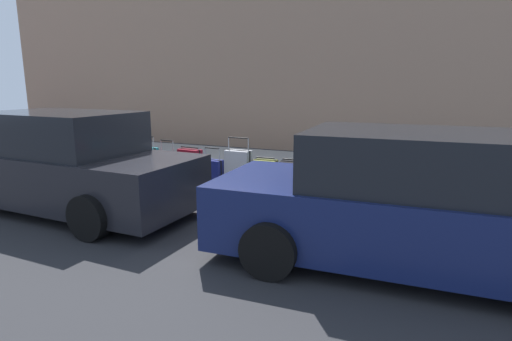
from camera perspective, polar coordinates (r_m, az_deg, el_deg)
name	(u,v)px	position (r m, az deg, el deg)	size (l,w,h in m)	color
ground_plane	(190,197)	(7.90, -9.09, -3.63)	(40.00, 40.00, 0.00)	#28282B
sidewalk_curb	(247,169)	(10.01, -1.32, 0.22)	(18.00, 5.00, 0.14)	gray
suitcase_navy_0	(413,190)	(7.08, 20.83, -2.52)	(0.42, 0.27, 0.63)	navy
suitcase_maroon_1	(379,187)	(7.00, 16.64, -2.21)	(0.42, 0.26, 0.68)	maroon
suitcase_red_2	(346,185)	(7.10, 12.35, -2.00)	(0.47, 0.22, 0.88)	red
suitcase_teal_3	(317,180)	(7.22, 8.41, -1.28)	(0.38, 0.24, 0.96)	#0F606B
suitcase_black_4	(292,178)	(7.44, 4.97, -1.01)	(0.43, 0.27, 0.65)	black
suitcase_olive_5	(265,175)	(7.63, 1.31, -0.69)	(0.44, 0.23, 0.64)	#59601E
suitcase_silver_6	(239,169)	(7.83, -2.43, 0.17)	(0.49, 0.26, 0.99)	#9EA0A8
suitcase_navy_7	(213,173)	(8.05, -6.02, -0.32)	(0.41, 0.25, 0.76)	navy
suitcase_maroon_8	(190,166)	(8.36, -9.08, 0.61)	(0.51, 0.24, 0.74)	maroon
suitcase_red_9	(168,167)	(8.65, -12.07, 0.48)	(0.40, 0.26, 0.85)	red
suitcase_teal_10	(148,163)	(8.90, -14.70, 0.97)	(0.39, 0.28, 0.91)	#0F606B
suitcase_black_11	(132,163)	(9.23, -16.80, 1.00)	(0.35, 0.26, 0.64)	black
fire_hydrant	(97,155)	(9.83, -21.11, 1.96)	(0.39, 0.21, 0.76)	#99999E
bollard_post	(74,157)	(10.14, -23.88, 1.69)	(0.11, 0.11, 0.68)	brown
parking_meter	(487,160)	(7.20, 29.35, 1.33)	(0.12, 0.09, 1.27)	slate
parked_car_navy_0	(414,205)	(5.05, 21.06, -4.46)	(4.73, 2.17, 1.58)	#141E4C
parked_car_charcoal_1	(64,165)	(7.59, -25.03, 0.71)	(4.73, 2.04, 1.65)	black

